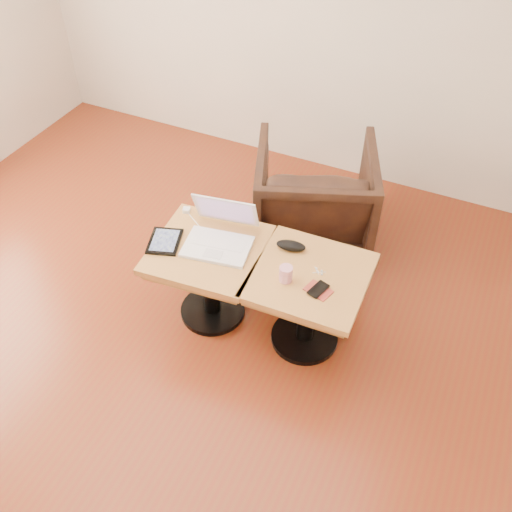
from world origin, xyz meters
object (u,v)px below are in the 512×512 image
at_px(side_table_right, 309,292).
at_px(laptop, 220,235).
at_px(side_table_left, 209,265).
at_px(striped_cup, 286,274).
at_px(armchair, 314,197).

bearing_deg(side_table_right, laptop, 175.48).
height_order(side_table_left, striped_cup, striped_cup).
xyz_separation_m(side_table_left, armchair, (0.30, 0.90, -0.05)).
xyz_separation_m(side_table_right, laptop, (-0.54, 0.03, 0.18)).
bearing_deg(armchair, side_table_left, 50.80).
height_order(side_table_left, laptop, laptop).
distance_m(laptop, striped_cup, 0.46).
distance_m(side_table_left, laptop, 0.20).
relative_size(laptop, striped_cup, 4.61).
height_order(striped_cup, armchair, armchair).
height_order(side_table_right, striped_cup, striped_cup).
bearing_deg(side_table_right, armchair, 107.04).
bearing_deg(armchair, striped_cup, 80.24).
bearing_deg(side_table_right, striped_cup, -139.06).
height_order(laptop, armchair, laptop).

